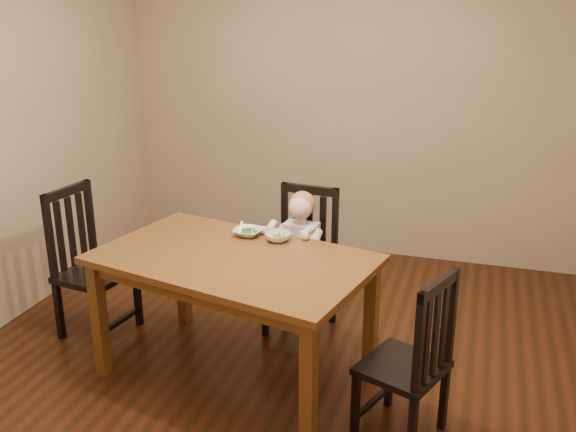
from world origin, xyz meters
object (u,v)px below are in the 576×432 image
(chair_child, at_px, (303,263))
(chair_right, at_px, (411,361))
(toddler, at_px, (300,248))
(bowl_peas, at_px, (248,232))
(chair_left, at_px, (89,265))
(bowl_veg, at_px, (278,237))
(dining_table, at_px, (233,271))

(chair_child, distance_m, chair_right, 1.32)
(toddler, distance_m, bowl_peas, 0.45)
(chair_left, relative_size, bowl_veg, 6.32)
(chair_right, distance_m, bowl_veg, 1.14)
(dining_table, relative_size, chair_child, 1.75)
(chair_left, xyz_separation_m, chair_right, (2.23, -0.51, -0.04))
(chair_right, xyz_separation_m, bowl_peas, (-1.12, 0.62, 0.36))
(chair_child, relative_size, chair_left, 0.98)
(chair_left, distance_m, toddler, 1.43)
(chair_right, bearing_deg, bowl_peas, 82.20)
(dining_table, distance_m, chair_right, 1.14)
(dining_table, distance_m, chair_child, 0.78)
(dining_table, height_order, toddler, toddler)
(chair_left, height_order, toddler, chair_left)
(chair_child, relative_size, toddler, 1.93)
(bowl_veg, bearing_deg, chair_left, -176.24)
(toddler, bearing_deg, chair_left, 22.65)
(chair_child, xyz_separation_m, bowl_veg, (-0.05, -0.40, 0.33))
(bowl_peas, bearing_deg, chair_right, -29.16)
(toddler, bearing_deg, chair_child, -90.00)
(dining_table, distance_m, bowl_peas, 0.37)
(chair_child, relative_size, bowl_peas, 5.64)
(chair_left, bearing_deg, dining_table, 87.11)
(chair_right, height_order, bowl_peas, chair_right)
(chair_child, bearing_deg, toddler, 90.00)
(chair_right, distance_m, bowl_peas, 1.33)
(dining_table, relative_size, bowl_peas, 9.84)
(dining_table, height_order, chair_child, chair_child)
(chair_child, height_order, chair_left, chair_left)
(chair_child, xyz_separation_m, bowl_peas, (-0.25, -0.37, 0.33))
(chair_right, height_order, bowl_veg, chair_right)
(chair_left, height_order, bowl_peas, chair_left)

